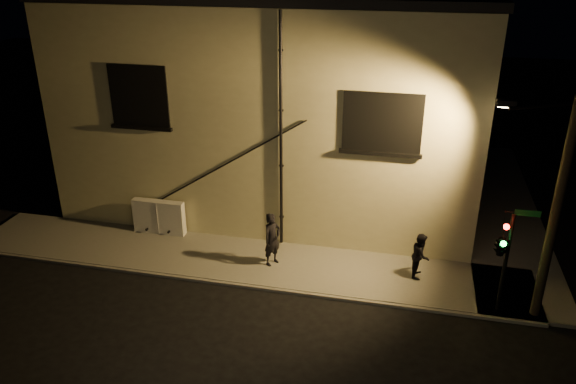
% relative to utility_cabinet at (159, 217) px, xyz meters
% --- Properties ---
extents(ground, '(90.00, 90.00, 0.00)m').
position_rel_utility_cabinet_xyz_m(ground, '(6.56, -2.70, -0.79)').
color(ground, black).
extents(sidewalk, '(21.00, 16.00, 0.12)m').
position_rel_utility_cabinet_xyz_m(sidewalk, '(7.79, 1.69, -0.73)').
color(sidewalk, slate).
rests_on(sidewalk, ground).
extents(building, '(16.20, 12.23, 8.80)m').
position_rel_utility_cabinet_xyz_m(building, '(3.57, 6.29, 3.62)').
color(building, beige).
rests_on(building, ground).
extents(utility_cabinet, '(2.02, 0.34, 1.33)m').
position_rel_utility_cabinet_xyz_m(utility_cabinet, '(0.00, 0.00, 0.00)').
color(utility_cabinet, silver).
rests_on(utility_cabinet, sidewalk).
extents(pedestrian_a, '(0.76, 0.83, 1.91)m').
position_rel_utility_cabinet_xyz_m(pedestrian_a, '(4.80, -1.26, 0.29)').
color(pedestrian_a, black).
rests_on(pedestrian_a, sidewalk).
extents(pedestrian_b, '(0.67, 0.82, 1.56)m').
position_rel_utility_cabinet_xyz_m(pedestrian_b, '(9.79, -0.92, 0.11)').
color(pedestrian_b, black).
rests_on(pedestrian_b, sidewalk).
extents(traffic_signal, '(1.26, 1.99, 3.38)m').
position_rel_utility_cabinet_xyz_m(traffic_signal, '(11.96, -2.43, 1.61)').
color(traffic_signal, black).
rests_on(traffic_signal, sidewalk).
extents(streetlamp_pole, '(2.02, 1.38, 6.81)m').
position_rel_utility_cabinet_xyz_m(streetlamp_pole, '(13.13, -2.23, 2.86)').
color(streetlamp_pole, black).
rests_on(streetlamp_pole, ground).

